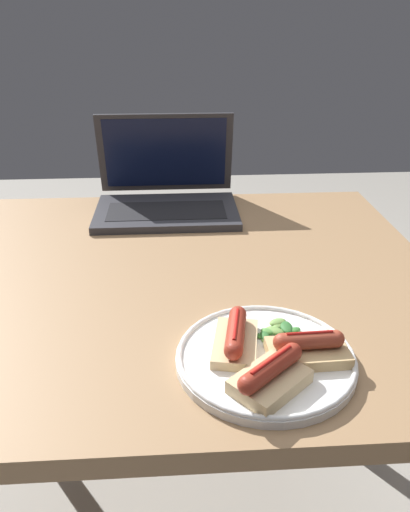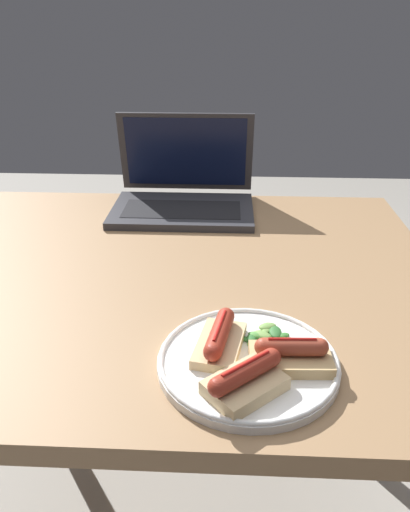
{
  "view_description": "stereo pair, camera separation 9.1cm",
  "coord_description": "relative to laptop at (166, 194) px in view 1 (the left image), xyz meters",
  "views": [
    {
      "loc": [
        0.03,
        -0.86,
        1.22
      ],
      "look_at": [
        0.08,
        -0.05,
        0.81
      ],
      "focal_mm": 35.0,
      "sensor_mm": 36.0,
      "label": 1
    },
    {
      "loc": [
        0.12,
        -0.86,
        1.22
      ],
      "look_at": [
        0.08,
        -0.05,
        0.81
      ],
      "focal_mm": 35.0,
      "sensor_mm": 36.0,
      "label": 2
    }
  ],
  "objects": [
    {
      "name": "sausage_toast_right",
      "position": [
        0.14,
        -0.69,
        -0.01
      ],
      "size": [
        0.12,
        0.12,
        0.05
      ],
      "rotation": [
        0.0,
        0.0,
        3.86
      ],
      "color": "#D6B784",
      "rests_on": "plate"
    },
    {
      "name": "desk",
      "position": [
        -0.01,
        -0.34,
        -0.14
      ],
      "size": [
        1.08,
        0.89,
        0.75
      ],
      "color": "#93704C",
      "rests_on": "ground_plane"
    },
    {
      "name": "sausage_toast_left",
      "position": [
        0.21,
        -0.63,
        -0.01
      ],
      "size": [
        0.12,
        0.07,
        0.05
      ],
      "rotation": [
        0.0,
        0.0,
        0.04
      ],
      "color": "tan",
      "rests_on": "plate"
    },
    {
      "name": "sausage_toast_middle",
      "position": [
        0.1,
        -0.6,
        -0.01
      ],
      "size": [
        0.08,
        0.12,
        0.04
      ],
      "rotation": [
        0.0,
        0.0,
        4.52
      ],
      "color": "#D6B784",
      "rests_on": "plate"
    },
    {
      "name": "salad_pile",
      "position": [
        0.17,
        -0.57,
        -0.03
      ],
      "size": [
        0.08,
        0.08,
        0.01
      ],
      "color": "#709E4C",
      "rests_on": "plate"
    },
    {
      "name": "plate",
      "position": [
        0.15,
        -0.62,
        -0.03
      ],
      "size": [
        0.26,
        0.26,
        0.02
      ],
      "color": "white",
      "rests_on": "desk"
    },
    {
      "name": "laptop",
      "position": [
        0.0,
        0.0,
        0.0
      ],
      "size": [
        0.35,
        0.26,
        0.23
      ],
      "color": "#2D2D33",
      "rests_on": "desk"
    }
  ]
}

